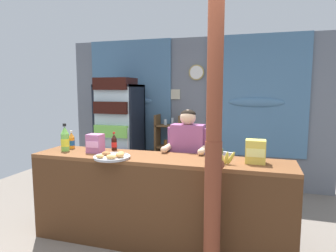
{
  "coord_description": "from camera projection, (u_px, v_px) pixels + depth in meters",
  "views": [
    {
      "loc": [
        1.11,
        -2.45,
        1.73
      ],
      "look_at": [
        0.13,
        0.77,
        1.31
      ],
      "focal_mm": 31.58,
      "sensor_mm": 36.0,
      "label": 1
    }
  ],
  "objects": [
    {
      "name": "pastry_tray",
      "position": [
        112.0,
        157.0,
        3.14
      ],
      "size": [
        0.39,
        0.39,
        0.07
      ],
      "color": "#BCBCC1",
      "rests_on": "stall_counter"
    },
    {
      "name": "shopkeeper",
      "position": [
        187.0,
        155.0,
        3.6
      ],
      "size": [
        0.51,
        0.42,
        1.49
      ],
      "color": "#28282D",
      "rests_on": "ground"
    },
    {
      "name": "back_wall_curtained",
      "position": [
        193.0,
        109.0,
        5.36
      ],
      "size": [
        4.76,
        0.22,
        2.63
      ],
      "color": "slate",
      "rests_on": "ground"
    },
    {
      "name": "banana_bunch",
      "position": [
        222.0,
        158.0,
        2.9
      ],
      "size": [
        0.28,
        0.06,
        0.16
      ],
      "color": "#DBCC42",
      "rests_on": "stall_counter"
    },
    {
      "name": "ground_plane",
      "position": [
        166.0,
        220.0,
        3.91
      ],
      "size": [
        7.17,
        7.17,
        0.0
      ],
      "primitive_type": "plane",
      "color": "slate"
    },
    {
      "name": "soda_bottle_orange_soda",
      "position": [
        72.0,
        141.0,
        3.66
      ],
      "size": [
        0.07,
        0.07,
        0.22
      ],
      "color": "orange",
      "rests_on": "stall_counter"
    },
    {
      "name": "snack_box_wafer",
      "position": [
        95.0,
        143.0,
        3.43
      ],
      "size": [
        0.17,
        0.15,
        0.22
      ],
      "color": "#B76699",
      "rests_on": "stall_counter"
    },
    {
      "name": "stall_counter",
      "position": [
        154.0,
        195.0,
        3.15
      ],
      "size": [
        2.85,
        0.56,
        1.0
      ],
      "color": "brown",
      "rests_on": "ground"
    },
    {
      "name": "drink_fridge",
      "position": [
        119.0,
        129.0,
        5.13
      ],
      "size": [
        0.72,
        0.68,
        1.92
      ],
      "color": "black",
      "rests_on": "ground"
    },
    {
      "name": "timber_post",
      "position": [
        214.0,
        147.0,
        2.57
      ],
      "size": [
        0.17,
        0.15,
        2.56
      ],
      "color": "brown",
      "rests_on": "ground"
    },
    {
      "name": "bottle_shelf_rack",
      "position": [
        169.0,
        149.0,
        5.3
      ],
      "size": [
        0.48,
        0.28,
        1.27
      ],
      "color": "brown",
      "rests_on": "ground"
    },
    {
      "name": "soda_bottle_lime_soda",
      "position": [
        65.0,
        139.0,
        3.51
      ],
      "size": [
        0.1,
        0.1,
        0.33
      ],
      "color": "#75C64C",
      "rests_on": "stall_counter"
    },
    {
      "name": "plastic_lawn_chair",
      "position": [
        223.0,
        174.0,
        4.32
      ],
      "size": [
        0.56,
        0.56,
        0.86
      ],
      "color": "silver",
      "rests_on": "ground"
    },
    {
      "name": "snack_box_instant_noodle",
      "position": [
        255.0,
        152.0,
        2.93
      ],
      "size": [
        0.19,
        0.15,
        0.23
      ],
      "color": "#EAD14C",
      "rests_on": "stall_counter"
    },
    {
      "name": "soda_bottle_cola",
      "position": [
        114.0,
        142.0,
        3.56
      ],
      "size": [
        0.07,
        0.07,
        0.22
      ],
      "color": "black",
      "rests_on": "stall_counter"
    }
  ]
}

